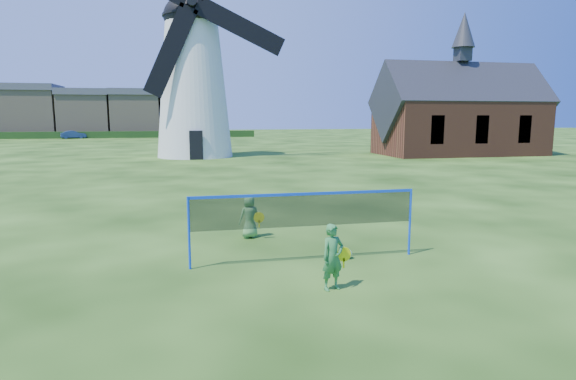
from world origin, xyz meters
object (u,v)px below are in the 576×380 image
Objects in this scene: player_boy at (250,217)px; car_right at (73,135)px; windmill at (193,78)px; chapel at (459,115)px; play_ball at (347,254)px; player_girl at (333,257)px; badminton_net at (305,211)px.

player_boy is 0.33× the size of car_right.
chapel is at bearing -6.19° from windmill.
play_ball is (2.61, -29.02, -6.11)m from windmill.
windmill reaches higher than chapel.
car_right is (-38.60, 38.95, -2.71)m from chapel.
player_girl reaches higher than play_ball.
play_ball is at bearing -178.52° from car_right.
player_girl is 5.63× the size of play_ball.
player_girl is at bearing -117.35° from play_ball.
car_right reaches higher than play_ball.
play_ball is at bearing 116.57° from player_boy.
player_girl reaches higher than car_right.
car_right is (-16.68, 36.57, -5.65)m from windmill.
chapel is 32.36m from player_boy.
chapel is at bearing 54.05° from play_ball.
player_girl reaches higher than player_boy.
chapel reaches higher than car_right.
car_right is at bearing 106.39° from play_ball.
chapel is at bearing -143.48° from player_boy.
play_ball is at bearing 45.26° from player_girl.
player_girl is (1.68, -30.80, -5.60)m from windmill.
windmill reaches higher than player_girl.
play_ball is (-19.32, -26.64, -3.18)m from chapel.
chapel is 11.15× the size of player_girl.
player_boy is (-21.22, -24.29, -2.72)m from chapel.
chapel is 33.06m from play_ball.
badminton_net is 2.59m from player_boy.
play_ball is (0.99, 0.00, -1.03)m from badminton_net.
player_boy is 5.17× the size of play_ball.
player_boy is at bearing 85.87° from player_girl.
chapel is (21.92, -2.38, -2.93)m from windmill.
player_girl is (0.07, -1.78, -0.52)m from badminton_net.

